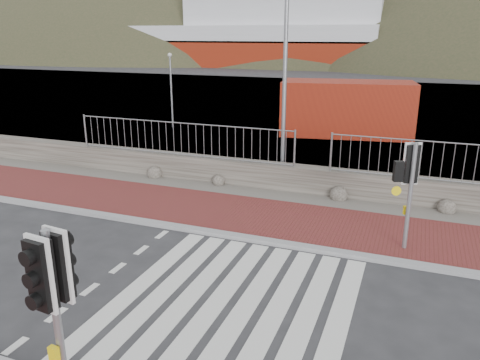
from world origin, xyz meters
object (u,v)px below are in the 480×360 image
at_px(traffic_signal_far, 411,174).
at_px(streetlight, 290,50).
at_px(ferry, 246,32).
at_px(traffic_signal_near, 52,285).
at_px(shipping_container, 346,108).

xyz_separation_m(traffic_signal_far, streetlight, (-4.21, 4.34, 2.63)).
distance_m(ferry, traffic_signal_near, 75.10).
bearing_deg(ferry, traffic_signal_near, -71.73).
relative_size(traffic_signal_near, traffic_signal_far, 1.03).
bearing_deg(traffic_signal_near, ferry, 114.55).
xyz_separation_m(traffic_signal_near, streetlight, (-0.00, 11.49, 2.58)).
height_order(ferry, shipping_container, ferry).
bearing_deg(traffic_signal_near, traffic_signal_far, 65.85).
height_order(ferry, traffic_signal_far, ferry).
height_order(traffic_signal_near, shipping_container, traffic_signal_near).
height_order(ferry, traffic_signal_near, ferry).
distance_m(traffic_signal_far, shipping_container, 13.99).
xyz_separation_m(traffic_signal_far, shipping_container, (-3.52, 13.53, -0.59)).
distance_m(traffic_signal_far, streetlight, 6.59).
bearing_deg(traffic_signal_far, traffic_signal_near, 36.69).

